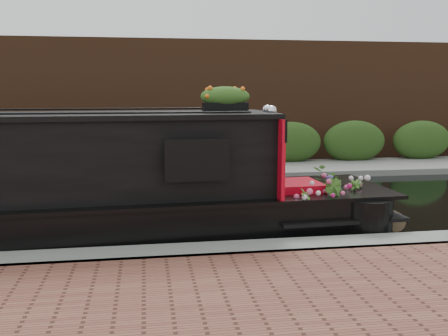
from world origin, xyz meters
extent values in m
plane|color=black|center=(0.00, 0.00, 0.00)|extent=(80.00, 80.00, 0.00)
cube|color=gray|center=(0.00, -3.30, 0.00)|extent=(40.00, 0.60, 0.50)
cube|color=slate|center=(0.00, 4.20, 0.00)|extent=(40.00, 2.40, 0.34)
cube|color=#274517|center=(0.00, 5.10, 0.00)|extent=(40.00, 1.10, 2.80)
cube|color=#522F1B|center=(0.00, 7.20, 0.00)|extent=(40.00, 1.00, 8.00)
cube|color=red|center=(2.00, -2.00, 1.32)|extent=(0.13, 1.62, 1.25)
cube|color=black|center=(0.77, -2.82, 1.39)|extent=(0.83, 0.07, 0.51)
cube|color=red|center=(2.49, -2.00, 0.65)|extent=(0.78, 0.87, 0.46)
sphere|color=white|center=(2.01, -2.13, 2.05)|extent=(0.17, 0.17, 0.17)
sphere|color=white|center=(2.01, -1.87, 2.05)|extent=(0.17, 0.17, 0.17)
cube|color=black|center=(1.30, -2.00, 2.10)|extent=(0.71, 0.25, 0.15)
ellipsoid|color=orange|center=(1.30, -2.00, 2.28)|extent=(0.77, 0.23, 0.22)
imported|color=#396822|center=(2.42, -2.70, 0.66)|extent=(0.29, 0.31, 0.48)
imported|color=#396822|center=(2.93, -2.57, 0.72)|extent=(0.42, 0.42, 0.60)
imported|color=#396822|center=(3.24, -1.53, 0.73)|extent=(0.70, 0.67, 0.62)
imported|color=#396822|center=(3.40, -2.20, 0.67)|extent=(0.39, 0.39, 0.50)
imported|color=#396822|center=(2.36, -1.37, 0.67)|extent=(0.26, 0.31, 0.50)
cylinder|color=brown|center=(4.20, -2.00, 0.16)|extent=(0.33, 0.37, 0.33)
camera|label=1|loc=(0.06, -9.74, 2.37)|focal=40.00mm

